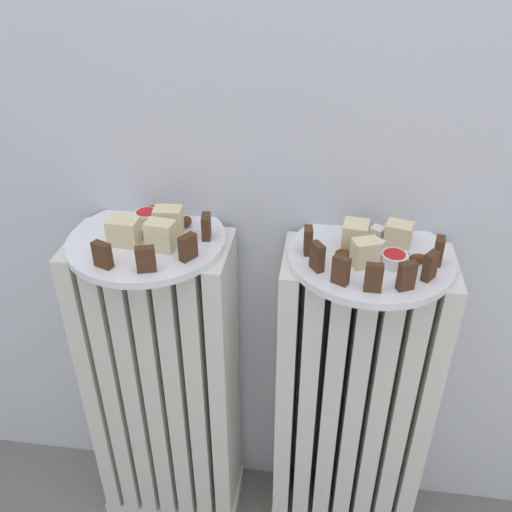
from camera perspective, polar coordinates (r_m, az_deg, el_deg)
The scene contains 33 objects.
radiator_left at distance 1.13m, azimuth -9.25°, elevation -13.36°, with size 0.28×0.14×0.66m.
radiator_right at distance 1.10m, azimuth 9.61°, elevation -15.18°, with size 0.28×0.14×0.66m.
plate_left at distance 0.92m, azimuth -11.08°, elevation 1.55°, with size 0.26×0.26×0.01m, color white.
plate_right at distance 0.88m, azimuth 11.60°, elevation -0.09°, with size 0.26×0.26×0.01m, color white.
dark_cake_slice_left_0 at distance 0.85m, azimuth -15.43°, elevation 0.11°, with size 0.03×0.01×0.04m, color #472B19.
dark_cake_slice_left_1 at distance 0.82m, azimuth -11.20°, elevation -0.33°, with size 0.03×0.01×0.04m, color #472B19.
dark_cake_slice_left_2 at distance 0.84m, azimuth -6.98°, elevation 0.90°, with size 0.03×0.01×0.04m, color #472B19.
dark_cake_slice_left_3 at distance 0.89m, azimuth -5.12°, elevation 3.02°, with size 0.03×0.01×0.04m, color #472B19.
marble_cake_slice_left_0 at distance 0.91m, azimuth -8.94°, elevation 3.51°, with size 0.04×0.03×0.05m, color beige.
marble_cake_slice_left_1 at distance 0.90m, azimuth -13.33°, elevation 2.44°, with size 0.05×0.03×0.04m, color beige.
marble_cake_slice_left_2 at distance 0.87m, azimuth -9.70°, elevation 2.07°, with size 0.04×0.03×0.05m, color beige.
turkish_delight_left_0 at distance 0.91m, azimuth -10.99°, elevation 2.28°, with size 0.02×0.02×0.02m, color white.
turkish_delight_left_1 at distance 0.94m, azimuth -13.05°, elevation 3.08°, with size 0.02×0.02×0.02m, color white.
medjool_date_left_0 at distance 0.94m, azimuth -7.15°, elevation 3.52°, with size 0.02×0.02×0.02m, color #4C2814.
medjool_date_left_1 at distance 0.98m, azimuth -10.30°, elevation 4.70°, with size 0.03×0.02×0.02m, color #4C2814.
jam_bowl_left at distance 0.95m, azimuth -11.10°, elevation 3.93°, with size 0.04×0.04×0.02m.
dark_cake_slice_right_0 at distance 0.85m, azimuth 5.35°, elevation 1.58°, with size 0.02×0.01×0.04m, color #472B19.
dark_cake_slice_right_1 at distance 0.82m, azimuth 6.28°, elevation -0.07°, with size 0.02×0.01×0.04m, color #472B19.
dark_cake_slice_right_2 at distance 0.79m, azimuth 8.66°, elevation -1.46°, with size 0.02×0.01×0.04m, color #472B19.
dark_cake_slice_right_3 at distance 0.78m, azimuth 11.93°, elevation -2.18°, with size 0.02×0.01×0.04m, color #472B19.
dark_cake_slice_right_4 at distance 0.80m, azimuth 15.14°, elevation -1.99°, with size 0.02×0.01×0.04m, color #472B19.
dark_cake_slice_right_5 at distance 0.83m, azimuth 17.38°, elevation -0.98°, with size 0.02×0.01×0.04m, color #472B19.
dark_cake_slice_right_6 at distance 0.87m, azimuth 18.17°, elevation 0.49°, with size 0.02×0.01×0.04m, color #472B19.
marble_cake_slice_right_0 at distance 0.90m, azimuth 14.37°, elevation 2.15°, with size 0.04×0.03×0.04m, color beige.
marble_cake_slice_right_1 at distance 0.88m, azimuth 10.10°, elevation 2.07°, with size 0.04×0.04×0.04m, color beige.
marble_cake_slice_right_2 at distance 0.84m, azimuth 11.10°, elevation 0.32°, with size 0.04×0.03×0.04m, color beige.
turkish_delight_right_0 at distance 0.87m, azimuth 12.14°, elevation 0.89°, with size 0.02×0.02×0.02m, color white.
turkish_delight_right_1 at distance 0.91m, azimuth 12.30°, elevation 2.30°, with size 0.02×0.02×0.02m, color white.
medjool_date_right_0 at distance 0.93m, azimuth 10.82°, elevation 2.74°, with size 0.03×0.02×0.01m, color #4C2814.
medjool_date_right_1 at distance 0.85m, azimuth 8.94°, elevation 0.19°, with size 0.03×0.02×0.01m, color #4C2814.
medjool_date_right_2 at distance 0.87m, azimuth 16.28°, elevation -0.24°, with size 0.03×0.02×0.01m, color #4C2814.
jam_bowl_right at distance 0.85m, azimuth 13.91°, elevation -0.30°, with size 0.04×0.04×0.02m.
fork at distance 0.87m, azimuth 15.00°, elevation -0.46°, with size 0.02×0.10×0.00m.
Camera 1 is at (0.10, -0.46, 1.13)m, focal length 39.14 mm.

